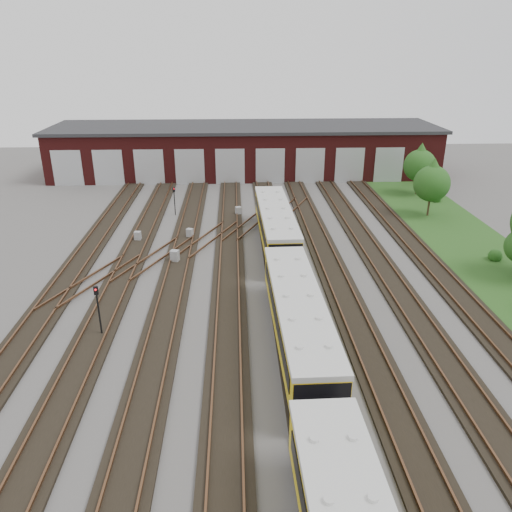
{
  "coord_description": "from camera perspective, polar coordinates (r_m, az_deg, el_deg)",
  "views": [
    {
      "loc": [
        -1.42,
        -27.59,
        16.14
      ],
      "look_at": [
        0.02,
        5.76,
        2.0
      ],
      "focal_mm": 35.0,
      "sensor_mm": 36.0,
      "label": 1
    }
  ],
  "objects": [
    {
      "name": "relay_cabinet_2",
      "position": [
        45.47,
        -7.57,
        2.57
      ],
      "size": [
        0.68,
        0.63,
        0.9
      ],
      "primitive_type": "cube",
      "rotation": [
        0.0,
        0.0,
        -0.41
      ],
      "color": "#999C9E",
      "rests_on": "ground"
    },
    {
      "name": "relay_cabinet_0",
      "position": [
        40.44,
        -9.26,
        -0.07
      ],
      "size": [
        0.76,
        0.68,
        1.06
      ],
      "primitive_type": "cube",
      "rotation": [
        0.0,
        0.0,
        -0.28
      ],
      "color": "#999C9E",
      "rests_on": "ground"
    },
    {
      "name": "grass_verge",
      "position": [
        45.71,
        24.26,
        0.19
      ],
      "size": [
        8.0,
        55.0,
        0.05
      ],
      "primitive_type": "cube",
      "color": "#234517",
      "rests_on": "ground"
    },
    {
      "name": "tree_0",
      "position": [
        53.22,
        19.51,
        8.27
      ],
      "size": [
        3.59,
        3.59,
        5.95
      ],
      "color": "#382819",
      "rests_on": "ground"
    },
    {
      "name": "relay_cabinet_3",
      "position": [
        51.34,
        -2.04,
        5.15
      ],
      "size": [
        0.66,
        0.61,
        0.91
      ],
      "primitive_type": "cube",
      "rotation": [
        0.0,
        0.0,
        0.34
      ],
      "color": "#999C9E",
      "rests_on": "ground"
    },
    {
      "name": "signal_mast_3",
      "position": [
        37.13,
        3.46,
        0.52
      ],
      "size": [
        0.25,
        0.24,
        3.13
      ],
      "rotation": [
        0.0,
        0.0,
        -0.1
      ],
      "color": "black",
      "rests_on": "ground"
    },
    {
      "name": "bush_1",
      "position": [
        44.8,
        25.7,
        0.22
      ],
      "size": [
        1.11,
        1.11,
        1.11
      ],
      "primitive_type": "sphere",
      "color": "#1A4B15",
      "rests_on": "ground"
    },
    {
      "name": "metro_train",
      "position": [
        28.45,
        4.81,
        -7.22
      ],
      "size": [
        2.9,
        46.67,
        3.02
      ],
      "rotation": [
        0.0,
        0.0,
        0.02
      ],
      "color": "black",
      "rests_on": "ground"
    },
    {
      "name": "track_network",
      "position": [
        32.45,
        0.07,
        -6.66
      ],
      "size": [
        30.4,
        70.0,
        0.33
      ],
      "color": "black",
      "rests_on": "ground"
    },
    {
      "name": "ground",
      "position": [
        32.0,
        0.42,
        -7.34
      ],
      "size": [
        120.0,
        120.0,
        0.0
      ],
      "primitive_type": "plane",
      "color": "#494744",
      "rests_on": "ground"
    },
    {
      "name": "relay_cabinet_4",
      "position": [
        37.88,
        4.57,
        -1.53
      ],
      "size": [
        0.73,
        0.67,
        0.97
      ],
      "primitive_type": "cube",
      "rotation": [
        0.0,
        0.0,
        -0.4
      ],
      "color": "#999C9E",
      "rests_on": "ground"
    },
    {
      "name": "tree_1",
      "position": [
        60.88,
        18.25,
        10.2
      ],
      "size": [
        3.64,
        3.64,
        6.03
      ],
      "color": "#382819",
      "rests_on": "ground"
    },
    {
      "name": "signal_mast_2",
      "position": [
        47.41,
        2.06,
        5.38
      ],
      "size": [
        0.27,
        0.26,
        2.84
      ],
      "rotation": [
        0.0,
        0.0,
        0.31
      ],
      "color": "black",
      "rests_on": "ground"
    },
    {
      "name": "relay_cabinet_1",
      "position": [
        45.56,
        -13.36,
        2.18
      ],
      "size": [
        0.6,
        0.51,
        0.92
      ],
      "primitive_type": "cube",
      "rotation": [
        0.0,
        0.0,
        -0.1
      ],
      "color": "#999C9E",
      "rests_on": "ground"
    },
    {
      "name": "maintenance_shed",
      "position": [
        68.81,
        -1.27,
        12.12
      ],
      "size": [
        51.0,
        12.5,
        6.35
      ],
      "color": "#4E1313",
      "rests_on": "ground"
    },
    {
      "name": "signal_mast_1",
      "position": [
        51.66,
        -9.32,
        6.62
      ],
      "size": [
        0.27,
        0.26,
        2.93
      ],
      "rotation": [
        0.0,
        0.0,
        0.41
      ],
      "color": "black",
      "rests_on": "ground"
    },
    {
      "name": "signal_mast_0",
      "position": [
        30.81,
        -17.62,
        -5.33
      ],
      "size": [
        0.28,
        0.26,
        3.29
      ],
      "rotation": [
        0.0,
        0.0,
        0.16
      ],
      "color": "black",
      "rests_on": "ground"
    },
    {
      "name": "bush_2",
      "position": [
        59.4,
        19.93,
        6.38
      ],
      "size": [
        1.14,
        1.14,
        1.14
      ],
      "primitive_type": "sphere",
      "color": "#1A4B15",
      "rests_on": "ground"
    }
  ]
}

